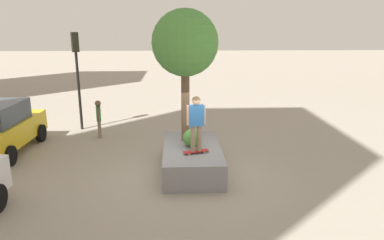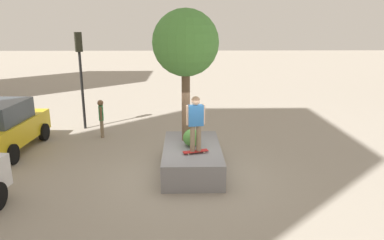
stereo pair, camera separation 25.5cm
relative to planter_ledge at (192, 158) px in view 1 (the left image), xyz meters
name	(u,v)px [view 1 (the left image)]	position (x,y,z in m)	size (l,w,h in m)	color
ground_plane	(189,174)	(-0.38, 0.11, -0.41)	(120.00, 120.00, 0.00)	#9E9384
planter_ledge	(192,158)	(0.00, 0.00, 0.00)	(3.48, 1.86, 0.81)	gray
plaza_tree	(185,44)	(0.68, 0.19, 3.66)	(2.17, 2.17, 4.38)	brown
boxwood_shrub	(192,138)	(0.05, 0.01, 0.69)	(0.57, 0.57, 0.57)	#4C8C3D
skateboard	(196,151)	(-0.63, -0.10, 0.46)	(0.44, 0.83, 0.07)	#A51E1E
skateboarder	(196,120)	(-0.63, -0.10, 1.47)	(0.28, 0.58, 1.72)	#847056
taxi_cab	(0,128)	(1.95, 7.02, 0.58)	(4.21, 2.06, 1.93)	gold
traffic_light_corner	(77,64)	(5.05, 4.89, 2.59)	(0.37, 0.36, 4.38)	black
pedestrian_crossing	(99,116)	(3.71, 3.78, 0.53)	(0.54, 0.27, 1.62)	#847056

